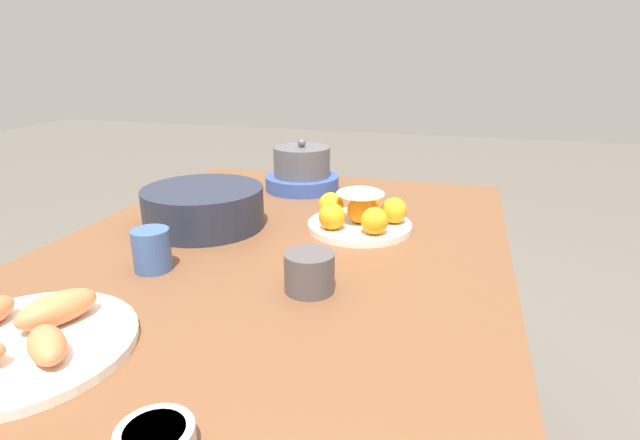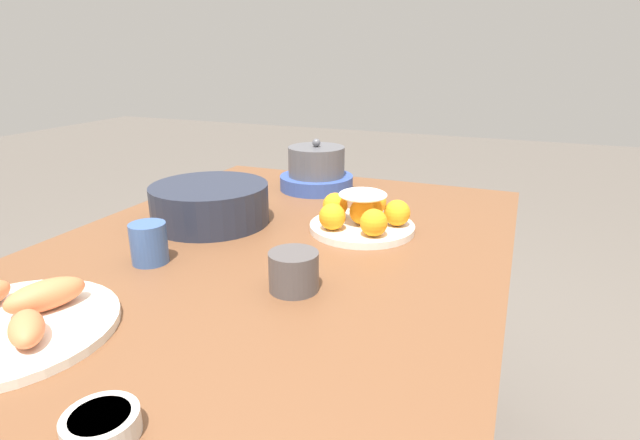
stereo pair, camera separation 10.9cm
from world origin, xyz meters
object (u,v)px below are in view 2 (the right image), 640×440
(serving_bowl, at_px, (210,202))
(cake_plate, at_px, (362,216))
(cup_far, at_px, (149,243))
(sauce_bowl, at_px, (101,425))
(dining_table, at_px, (276,283))
(seafood_platter, at_px, (5,322))
(warming_pot, at_px, (316,171))
(cup_near, at_px, (294,271))

(serving_bowl, bearing_deg, cake_plate, -77.14)
(cake_plate, relative_size, cup_far, 3.00)
(cup_far, bearing_deg, cake_plate, -45.06)
(sauce_bowl, bearing_deg, cake_plate, -5.03)
(dining_table, distance_m, cup_far, 0.28)
(serving_bowl, relative_size, seafood_platter, 0.91)
(serving_bowl, bearing_deg, cup_far, -174.11)
(dining_table, xyz_separation_m, cup_far, (-0.18, 0.18, 0.13))
(serving_bowl, xyz_separation_m, seafood_platter, (-0.53, -0.00, -0.03))
(serving_bowl, distance_m, cup_far, 0.25)
(cake_plate, distance_m, sauce_bowl, 0.72)
(sauce_bowl, relative_size, seafood_platter, 0.27)
(warming_pot, bearing_deg, cup_near, -160.89)
(cake_plate, height_order, seafood_platter, cake_plate)
(seafood_platter, xyz_separation_m, cup_near, (0.29, -0.33, 0.02))
(dining_table, distance_m, seafood_platter, 0.52)
(dining_table, bearing_deg, cup_near, -144.34)
(serving_bowl, xyz_separation_m, cup_near, (-0.25, -0.33, -0.02))
(seafood_platter, xyz_separation_m, warming_pot, (0.91, -0.11, 0.04))
(serving_bowl, bearing_deg, seafood_platter, -179.54)
(seafood_platter, bearing_deg, cup_far, -4.22)
(serving_bowl, relative_size, cup_near, 3.21)
(seafood_platter, bearing_deg, sauce_bowl, -110.35)
(cake_plate, bearing_deg, cup_near, 176.62)
(sauce_bowl, xyz_separation_m, cup_near, (0.39, -0.04, 0.02))
(cup_far, bearing_deg, sauce_bowl, -146.05)
(dining_table, height_order, serving_bowl, serving_bowl)
(cake_plate, bearing_deg, sauce_bowl, 174.97)
(sauce_bowl, bearing_deg, serving_bowl, 24.39)
(dining_table, distance_m, cake_plate, 0.24)
(sauce_bowl, distance_m, cup_near, 0.39)
(dining_table, relative_size, seafood_platter, 4.12)
(serving_bowl, relative_size, sauce_bowl, 3.41)
(cake_plate, relative_size, seafood_platter, 0.78)
(cup_near, bearing_deg, sauce_bowl, 173.59)
(dining_table, bearing_deg, cup_far, 134.34)
(cake_plate, height_order, cup_far, cake_plate)
(dining_table, bearing_deg, sauce_bowl, -171.68)
(dining_table, height_order, warming_pot, warming_pot)
(cake_plate, distance_m, cup_near, 0.33)
(cake_plate, xyz_separation_m, cup_far, (-0.33, 0.33, 0.00))
(dining_table, relative_size, serving_bowl, 4.55)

